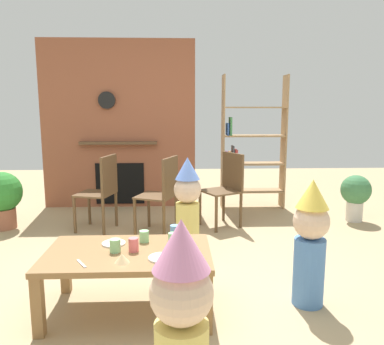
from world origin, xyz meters
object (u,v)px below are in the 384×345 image
coffee_table (128,260)px  paper_cup_far_right (144,236)px  potted_plant_tall (356,193)px  paper_cup_center (172,240)px  dining_chair_right (227,185)px  potted_plant_short (2,196)px  paper_cup_near_right (175,232)px  bookshelf (248,150)px  dining_chair_middle (163,191)px  paper_plate_front (162,258)px  child_by_the_chairs (188,204)px  paper_plate_rear (114,243)px  dining_chair_left (102,188)px  birthday_cake_slice (122,258)px  paper_cup_near_left (134,245)px  child_in_pink (310,240)px  paper_cup_far_left (115,246)px  child_with_cone_hat (182,325)px

coffee_table → paper_cup_far_right: paper_cup_far_right is taller
potted_plant_tall → paper_cup_center: bearing=-138.3°
dining_chair_right → potted_plant_short: (-2.72, -0.02, -0.11)m
paper_cup_near_right → dining_chair_right: (0.63, 1.77, 0.01)m
bookshelf → dining_chair_middle: 1.69m
coffee_table → paper_plate_front: paper_plate_front is taller
child_by_the_chairs → paper_cup_center: bearing=14.8°
child_by_the_chairs → paper_cup_near_right: bearing=14.2°
paper_plate_front → paper_plate_rear: 0.47m
paper_cup_center → child_by_the_chairs: size_ratio=0.11×
paper_cup_far_right → paper_plate_rear: size_ratio=0.50×
paper_cup_far_right → dining_chair_left: bearing=110.5°
birthday_cake_slice → potted_plant_short: potted_plant_short is taller
paper_cup_near_left → potted_plant_tall: size_ratio=0.16×
paper_cup_near_right → coffee_table: bearing=-142.4°
child_by_the_chairs → child_in_pink: bearing=62.0°
bookshelf → paper_cup_far_left: size_ratio=20.21×
child_with_cone_hat → paper_plate_rear: bearing=3.1°
dining_chair_right → bookshelf: bearing=-144.6°
child_in_pink → dining_chair_right: 2.01m
coffee_table → paper_cup_near_left: bearing=-6.0°
paper_cup_center → paper_cup_far_left: bearing=-169.7°
dining_chair_left → paper_cup_far_left: bearing=118.1°
child_by_the_chairs → dining_chair_right: bearing=173.9°
paper_cup_near_left → paper_plate_front: 0.25m
child_in_pink → dining_chair_right: child_in_pink is taller
birthday_cake_slice → child_in_pink: 1.35m
paper_cup_far_right → dining_chair_right: bearing=64.9°
bookshelf → paper_cup_far_right: 2.99m
dining_chair_right → dining_chair_left: bearing=-23.0°
paper_cup_near_right → paper_plate_front: (-0.08, -0.40, -0.05)m
child_with_cone_hat → paper_cup_far_left: bearing=4.3°
child_by_the_chairs → dining_chair_right: (0.51, 0.93, -0.00)m
dining_chair_left → potted_plant_short: size_ratio=1.30×
coffee_table → child_in_pink: (1.32, 0.04, 0.12)m
birthday_cake_slice → paper_cup_center: bearing=39.0°
dining_chair_left → potted_plant_short: (-1.23, 0.12, -0.11)m
paper_cup_near_left → child_by_the_chairs: child_by_the_chairs is taller
paper_cup_near_right → birthday_cake_slice: (-0.34, -0.46, -0.02)m
child_by_the_chairs → paper_plate_front: bearing=13.0°
bookshelf → paper_plate_rear: bookshelf is taller
paper_cup_center → potted_plant_short: potted_plant_short is taller
bookshelf → paper_cup_near_right: bookshelf is taller
paper_cup_far_right → paper_plate_front: size_ratio=0.47×
paper_plate_rear → dining_chair_right: (1.08, 1.88, 0.06)m
paper_plate_front → dining_chair_left: (-0.78, 2.03, 0.06)m
potted_plant_short → paper_plate_rear: bearing=-48.6°
paper_cup_near_right → potted_plant_short: size_ratio=0.15×
bookshelf → paper_cup_near_left: bearing=-114.9°
paper_cup_far_right → birthday_cake_slice: (-0.11, -0.39, -0.01)m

